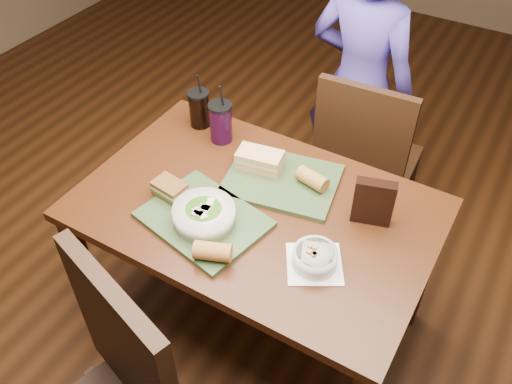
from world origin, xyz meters
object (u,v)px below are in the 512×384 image
Objects in this scene: tray_near at (204,219)px; chip_bag at (373,202)px; dining_table at (256,223)px; sandwich_near at (170,189)px; salad_bowl at (204,214)px; baguette_near at (213,251)px; sandwich_far at (260,160)px; baguette_far at (312,179)px; cup_berry at (221,122)px; chair_far at (364,158)px; soup_bowl at (315,258)px; diner at (359,86)px; tray_far at (282,180)px; cup_cola at (199,108)px.

tray_near is 0.60m from chip_bag.
dining_table is 9.95× the size of sandwich_near.
salad_bowl is 0.17m from baguette_near.
sandwich_far reaches higher than tray_near.
sandwich_near is at bearing -143.80° from baguette_far.
chip_bag is at bearing 49.32° from baguette_near.
sandwich_far is at bearing 116.39° from dining_table.
dining_table is 0.23m from tray_near.
sandwich_far is 0.22m from baguette_far.
tray_near is 1.57× the size of cup_berry.
tray_near is at bearing 134.35° from baguette_near.
cup_berry is at bearing 94.78° from sandwich_near.
dining_table is 0.74m from chair_far.
chip_bag is at bearing 32.68° from salad_bowl.
baguette_near is (0.13, -0.14, 0.04)m from tray_near.
baguette_near is (-0.30, -0.16, 0.02)m from soup_bowl.
chip_bag is (0.51, 0.30, 0.08)m from tray_near.
cup_berry reaches higher than sandwich_far.
diner is 0.80m from sandwich_far.
tray_near is at bearing -176.93° from soup_bowl.
cup_berry reaches higher than dining_table.
chair_far is 2.33× the size of tray_far.
cup_berry is at bearing 147.13° from soup_bowl.
cup_cola is at bearing 111.23° from sandwich_near.
cup_cola reaches higher than chair_far.
baguette_far is (0.26, 0.35, 0.04)m from tray_near.
soup_bowl is 1.89× the size of sandwich_near.
soup_bowl is at bearing 5.00° from salad_bowl.
chair_far is 5.15× the size of sandwich_far.
cup_cola is (-0.46, 0.31, 0.17)m from dining_table.
salad_bowl is (-0.27, -0.88, 0.26)m from chair_far.
cup_berry is (-0.21, 0.43, 0.08)m from tray_near.
sandwich_far is (-0.10, -0.79, 0.06)m from diner.
baguette_near is 0.77m from cup_cola.
tray_near is 0.59m from cup_cola.
cup_berry reaches higher than sandwich_near.
diner is 1.27m from baguette_near.
chair_far is at bearing 86.35° from baguette_far.
tray_near is at bearing -165.82° from chip_bag.
soup_bowl is 1.30× the size of sandwich_far.
sandwich_far reaches higher than soup_bowl.
tray_near is 0.18m from sandwich_near.
baguette_near is at bearing -52.07° from cup_cola.
sandwich_near reaches higher than soup_bowl.
chip_bag is (0.38, 0.44, 0.04)m from baguette_near.
sandwich_near is 0.53m from baguette_far.
sandwich_near is at bearing -137.42° from tray_far.
chair_far is 0.89m from soup_bowl.
salad_bowl is 0.60m from cup_cola.
salad_bowl is at bearing -123.64° from baguette_far.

